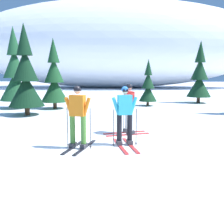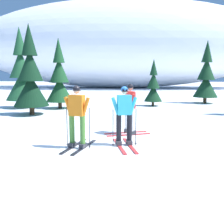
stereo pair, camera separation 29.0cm
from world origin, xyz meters
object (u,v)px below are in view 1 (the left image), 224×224
pine_tree_center_left (54,79)px  pine_tree_left (26,77)px  pine_tree_right (199,77)px  skier_orange_jacket (78,116)px  skier_red_jacket (129,108)px  pine_tree_center_right (148,86)px  skier_cyan_jacket (125,115)px  pine_tree_far_left (15,75)px

pine_tree_center_left → pine_tree_left: bearing=-107.3°
pine_tree_right → skier_orange_jacket: bearing=-119.7°
skier_red_jacket → pine_tree_right: 11.44m
pine_tree_center_right → skier_cyan_jacket: bearing=-99.5°
pine_tree_far_left → pine_tree_center_right: (8.23, 1.52, -0.78)m
pine_tree_left → pine_tree_center_left: 2.66m
skier_cyan_jacket → pine_tree_far_left: 10.59m
pine_tree_far_left → pine_tree_center_left: size_ratio=1.17×
skier_cyan_jacket → pine_tree_right: (5.48, 11.59, 0.94)m
skier_red_jacket → pine_tree_center_left: (-4.33, 6.57, 0.82)m
pine_tree_far_left → pine_tree_right: (12.08, 3.39, -0.20)m
skier_orange_jacket → pine_tree_right: (6.81, 11.96, 0.91)m
pine_tree_center_left → pine_tree_center_right: (5.80, 1.65, -0.48)m
skier_cyan_jacket → pine_tree_far_left: pine_tree_far_left is taller
pine_tree_center_left → pine_tree_center_right: size_ratio=1.38×
skier_orange_jacket → skier_cyan_jacket: skier_orange_jacket is taller
skier_cyan_jacket → pine_tree_center_left: (-4.17, 8.08, 0.84)m
skier_red_jacket → pine_tree_right: pine_tree_right is taller
skier_cyan_jacket → skier_red_jacket: bearing=84.0°
skier_orange_jacket → pine_tree_right: 13.79m
skier_cyan_jacket → pine_tree_left: bearing=131.8°
skier_red_jacket → skier_cyan_jacket: 1.52m
skier_red_jacket → skier_orange_jacket: 2.39m
pine_tree_left → pine_tree_center_right: (6.59, 4.19, -0.65)m
pine_tree_center_left → pine_tree_center_right: 6.05m
pine_tree_left → pine_tree_center_left: (0.79, 2.54, -0.17)m
skier_cyan_jacket → pine_tree_far_left: (-6.60, 8.20, 1.14)m
skier_orange_jacket → pine_tree_center_left: bearing=108.6°
pine_tree_far_left → pine_tree_left: pine_tree_far_left is taller
skier_cyan_jacket → pine_tree_left: (-4.96, 5.54, 1.01)m
pine_tree_right → pine_tree_center_right: bearing=-154.2°
pine_tree_left → skier_cyan_jacket: bearing=-48.2°
pine_tree_right → pine_tree_center_left: bearing=-160.0°
skier_orange_jacket → pine_tree_center_left: (-2.84, 8.44, 0.82)m
pine_tree_far_left → pine_tree_center_right: bearing=10.5°
skier_red_jacket → pine_tree_center_right: pine_tree_center_right is taller
pine_tree_left → pine_tree_center_right: bearing=32.4°
skier_orange_jacket → pine_tree_center_right: size_ratio=0.59×
skier_cyan_jacket → skier_orange_jacket: bearing=-164.6°
skier_orange_jacket → pine_tree_center_left: pine_tree_center_left is taller
skier_red_jacket → pine_tree_center_left: bearing=123.4°
pine_tree_left → pine_tree_far_left: bearing=121.6°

